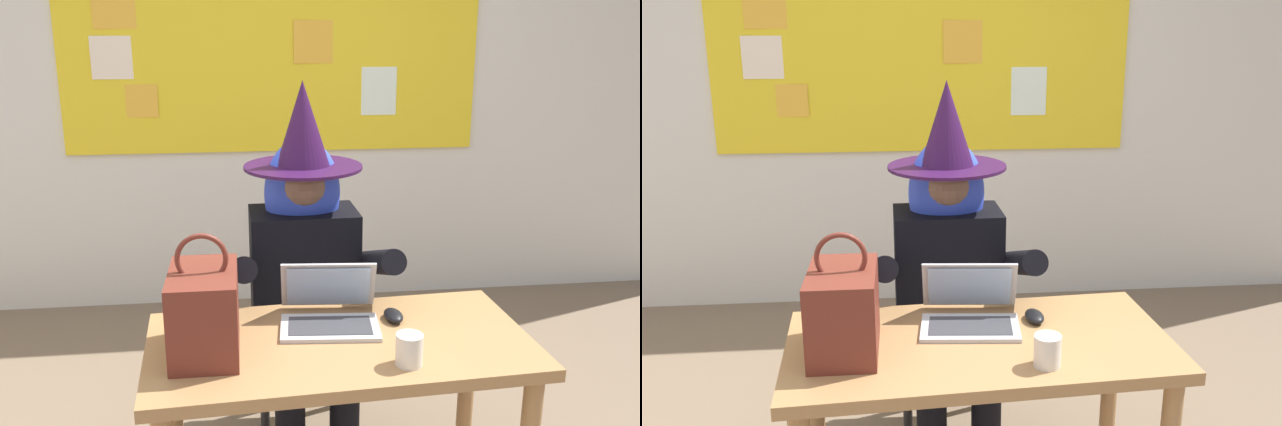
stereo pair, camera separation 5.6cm
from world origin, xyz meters
The scene contains 8 objects.
wall_back_bulletin centered at (0.00, 2.12, 1.35)m, with size 6.13×2.24×2.66m.
desk_main centered at (0.10, 0.07, 0.60)m, with size 1.24×0.67×0.71m.
chair_at_desk centered at (0.04, 0.73, 0.50)m, with size 0.43×0.43×0.90m.
person_costumed centered at (0.04, 0.61, 0.80)m, with size 0.60×0.70×1.47m.
laptop centered at (0.08, 0.20, 0.76)m, with size 0.34×0.30×0.19m.
computer_mouse centered at (0.30, 0.19, 0.73)m, with size 0.06×0.10×0.03m, color black.
handbag centered at (-0.32, 0.04, 0.85)m, with size 0.20×0.30×0.38m.
coffee_mug centered at (0.27, -0.11, 0.76)m, with size 0.08×0.08×0.10m, color silver.
Camera 1 is at (-0.19, -1.78, 1.66)m, focal length 36.76 mm.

